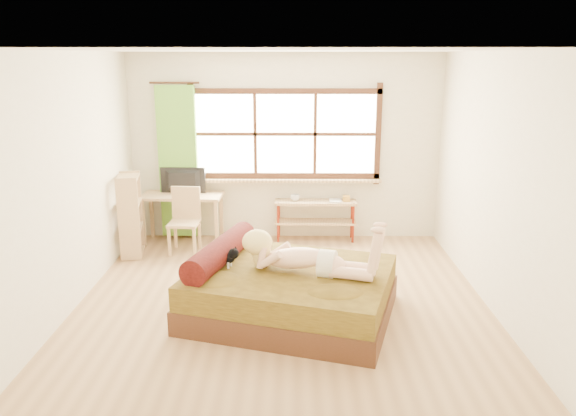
{
  "coord_description": "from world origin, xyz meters",
  "views": [
    {
      "loc": [
        0.12,
        -5.86,
        2.65
      ],
      "look_at": [
        0.06,
        0.2,
        1.0
      ],
      "focal_mm": 35.0,
      "sensor_mm": 36.0,
      "label": 1
    }
  ],
  "objects_px": {
    "woman": "(306,244)",
    "chair": "(185,216)",
    "kitten": "(223,256)",
    "bookshelf": "(130,215)",
    "bed": "(287,290)",
    "desk": "(182,201)",
    "pipe_shelf": "(316,211)"
  },
  "relations": [
    {
      "from": "woman",
      "to": "chair",
      "type": "relative_size",
      "value": 1.57
    },
    {
      "from": "kitten",
      "to": "bookshelf",
      "type": "distance_m",
      "value": 2.27
    },
    {
      "from": "bed",
      "to": "kitten",
      "type": "distance_m",
      "value": 0.76
    },
    {
      "from": "chair",
      "to": "bookshelf",
      "type": "xyz_separation_m",
      "value": [
        -0.7,
        -0.19,
        0.07
      ]
    },
    {
      "from": "desk",
      "to": "chair",
      "type": "relative_size",
      "value": 1.3
    },
    {
      "from": "bed",
      "to": "chair",
      "type": "height_order",
      "value": "chair"
    },
    {
      "from": "bed",
      "to": "kitten",
      "type": "xyz_separation_m",
      "value": [
        -0.67,
        0.09,
        0.35
      ]
    },
    {
      "from": "desk",
      "to": "pipe_shelf",
      "type": "height_order",
      "value": "desk"
    },
    {
      "from": "kitten",
      "to": "bookshelf",
      "type": "xyz_separation_m",
      "value": [
        -1.46,
        1.73,
        -0.06
      ]
    },
    {
      "from": "kitten",
      "to": "pipe_shelf",
      "type": "relative_size",
      "value": 0.25
    },
    {
      "from": "bed",
      "to": "chair",
      "type": "bearing_deg",
      "value": 141.89
    },
    {
      "from": "bed",
      "to": "pipe_shelf",
      "type": "xyz_separation_m",
      "value": [
        0.41,
        2.49,
        0.16
      ]
    },
    {
      "from": "chair",
      "to": "pipe_shelf",
      "type": "relative_size",
      "value": 0.75
    },
    {
      "from": "chair",
      "to": "woman",
      "type": "bearing_deg",
      "value": -49.28
    },
    {
      "from": "pipe_shelf",
      "to": "woman",
      "type": "bearing_deg",
      "value": -93.9
    },
    {
      "from": "chair",
      "to": "pipe_shelf",
      "type": "bearing_deg",
      "value": 17.4
    },
    {
      "from": "woman",
      "to": "pipe_shelf",
      "type": "xyz_separation_m",
      "value": [
        0.21,
        2.56,
        -0.37
      ]
    },
    {
      "from": "woman",
      "to": "desk",
      "type": "distance_m",
      "value": 3.0
    },
    {
      "from": "bookshelf",
      "to": "kitten",
      "type": "bearing_deg",
      "value": -59.9
    },
    {
      "from": "desk",
      "to": "chair",
      "type": "bearing_deg",
      "value": -71.73
    },
    {
      "from": "bookshelf",
      "to": "desk",
      "type": "bearing_deg",
      "value": 32.94
    },
    {
      "from": "bed",
      "to": "woman",
      "type": "height_order",
      "value": "woman"
    },
    {
      "from": "woman",
      "to": "bookshelf",
      "type": "distance_m",
      "value": 3.0
    },
    {
      "from": "woman",
      "to": "kitten",
      "type": "xyz_separation_m",
      "value": [
        -0.87,
        0.15,
        -0.18
      ]
    },
    {
      "from": "kitten",
      "to": "desk",
      "type": "height_order",
      "value": "kitten"
    },
    {
      "from": "kitten",
      "to": "bookshelf",
      "type": "relative_size",
      "value": 0.27
    },
    {
      "from": "woman",
      "to": "bookshelf",
      "type": "bearing_deg",
      "value": 157.48
    },
    {
      "from": "woman",
      "to": "bookshelf",
      "type": "relative_size",
      "value": 1.26
    },
    {
      "from": "woman",
      "to": "pipe_shelf",
      "type": "relative_size",
      "value": 1.19
    },
    {
      "from": "bed",
      "to": "bookshelf",
      "type": "distance_m",
      "value": 2.82
    },
    {
      "from": "kitten",
      "to": "chair",
      "type": "distance_m",
      "value": 2.07
    },
    {
      "from": "woman",
      "to": "bookshelf",
      "type": "height_order",
      "value": "bookshelf"
    }
  ]
}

